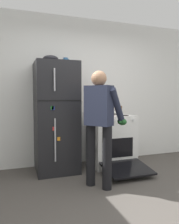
# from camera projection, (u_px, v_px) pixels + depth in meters

# --- Properties ---
(ground) EXTENTS (8.00, 8.00, 0.00)m
(ground) POSITION_uv_depth(u_px,v_px,m) (131.00, 211.00, 2.39)
(ground) COLOR #4C4742
(kitchen_wall_back) EXTENTS (6.00, 0.10, 2.70)m
(kitchen_wall_back) POSITION_uv_depth(u_px,v_px,m) (79.00, 91.00, 4.13)
(kitchen_wall_back) COLOR white
(kitchen_wall_back) RESTS_ON ground
(refrigerator) EXTENTS (0.68, 0.72, 1.81)m
(refrigerator) POSITION_uv_depth(u_px,v_px,m) (56.00, 117.00, 3.63)
(refrigerator) COLOR black
(refrigerator) RESTS_ON ground
(stove_range) EXTENTS (0.76, 1.22, 0.92)m
(stove_range) POSITION_uv_depth(u_px,v_px,m) (111.00, 141.00, 3.98)
(stove_range) COLOR white
(stove_range) RESTS_ON ground
(person_cook) EXTENTS (0.63, 0.66, 1.60)m
(person_cook) POSITION_uv_depth(u_px,v_px,m) (100.00, 119.00, 2.98)
(person_cook) COLOR black
(person_cook) RESTS_ON ground
(red_pot) EXTENTS (0.33, 0.23, 0.14)m
(red_pot) POSITION_uv_depth(u_px,v_px,m) (104.00, 111.00, 3.86)
(red_pot) COLOR red
(red_pot) RESTS_ON stove_range
(coffee_mug) EXTENTS (0.11, 0.08, 0.10)m
(coffee_mug) POSITION_uv_depth(u_px,v_px,m) (66.00, 61.00, 3.67)
(coffee_mug) COLOR #2D6093
(coffee_mug) RESTS_ON refrigerator
(pepper_mill) EXTENTS (0.05, 0.05, 0.15)m
(pepper_mill) POSITION_uv_depth(u_px,v_px,m) (121.00, 110.00, 4.24)
(pepper_mill) COLOR brown
(pepper_mill) RESTS_ON stove_range
(mixing_bowl) EXTENTS (0.25, 0.25, 0.11)m
(mixing_bowl) POSITION_uv_depth(u_px,v_px,m) (51.00, 59.00, 3.54)
(mixing_bowl) COLOR black
(mixing_bowl) RESTS_ON refrigerator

